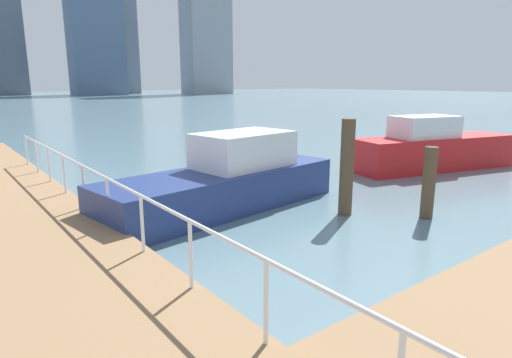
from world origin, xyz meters
name	(u,v)px	position (x,y,z in m)	size (l,w,h in m)	color
ground_plane	(138,176)	(0.00, 20.00, 0.00)	(300.00, 300.00, 0.00)	slate
boardwalk_railing	(266,277)	(-3.15, 8.48, 1.25)	(0.06, 28.53, 1.08)	white
dock_piling_2	(429,183)	(3.90, 10.72, 0.92)	(0.32, 0.32, 1.84)	brown
dock_piling_3	(347,168)	(2.47, 12.18, 1.25)	(0.35, 0.35, 2.51)	brown
moored_boat_0	(432,149)	(9.90, 14.21, 0.81)	(7.16, 3.44, 2.12)	red
moored_boat_2	(227,180)	(0.41, 14.65, 0.75)	(7.26, 3.11, 2.04)	navy
skyline_tower_3	(95,43)	(30.99, 120.44, 13.03)	(12.25, 10.97, 26.06)	slate
skyline_tower_5	(205,16)	(58.84, 112.70, 20.94)	(12.17, 8.45, 41.87)	#8C939E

